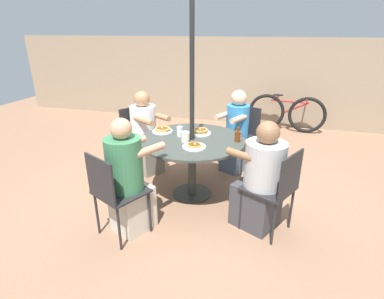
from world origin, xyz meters
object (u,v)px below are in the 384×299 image
at_px(drinking_glass_a, 180,131).
at_px(bicycle, 286,113).
at_px(pancake_plate_b, 201,132).
at_px(patio_table, 192,148).
at_px(patio_chair_west, 242,133).
at_px(diner_east, 128,181).
at_px(diner_north, 145,136).
at_px(patio_chair_east, 114,190).
at_px(pancake_plate_a, 194,146).
at_px(diner_west, 236,134).
at_px(pancake_plate_c, 162,130).
at_px(diner_south, 260,181).
at_px(syrup_bottle, 238,136).
at_px(coffee_cup, 185,137).
at_px(patio_chair_south, 277,186).
at_px(patio_chair_north, 138,134).

relative_size(drinking_glass_a, bicycle, 0.08).
bearing_deg(drinking_glass_a, pancake_plate_b, 35.44).
xyz_separation_m(patio_table, patio_chair_west, (0.46, 0.97, -0.09)).
bearing_deg(diner_east, diner_north, 133.02).
height_order(patio_chair_east, diner_east, diner_east).
height_order(patio_chair_west, drinking_glass_a, patio_chair_west).
bearing_deg(pancake_plate_b, pancake_plate_a, -84.19).
relative_size(diner_north, diner_east, 0.97).
height_order(diner_west, pancake_plate_a, diner_west).
bearing_deg(diner_west, diner_north, 43.00).
distance_m(patio_chair_east, pancake_plate_b, 1.29).
height_order(diner_north, pancake_plate_a, diner_north).
bearing_deg(pancake_plate_c, bicycle, 60.80).
bearing_deg(patio_table, diner_south, -26.96).
xyz_separation_m(diner_east, syrup_bottle, (0.90, 0.88, 0.24)).
height_order(diner_west, drinking_glass_a, diner_west).
relative_size(patio_chair_west, pancake_plate_c, 3.49).
height_order(pancake_plate_b, coffee_cup, coffee_cup).
height_order(diner_north, drinking_glass_a, diner_north).
relative_size(diner_east, patio_chair_west, 1.34).
distance_m(patio_table, diner_south, 0.90).
bearing_deg(diner_south, bicycle, 21.93).
height_order(patio_chair_west, pancake_plate_b, patio_chair_west).
xyz_separation_m(patio_chair_east, patio_chair_south, (1.42, 0.48, 0.00)).
bearing_deg(diner_east, diner_west, 90.18).
bearing_deg(patio_chair_north, diner_east, 51.46).
height_order(diner_south, diner_west, diner_west).
distance_m(diner_west, pancake_plate_c, 1.06).
distance_m(diner_east, pancake_plate_a, 0.78).
xyz_separation_m(patio_chair_north, diner_west, (1.32, 0.29, 0.02)).
bearing_deg(diner_north, pancake_plate_a, 81.63).
bearing_deg(syrup_bottle, bicycle, 78.08).
bearing_deg(pancake_plate_a, drinking_glass_a, 130.87).
xyz_separation_m(diner_south, drinking_glass_a, (-0.96, 0.46, 0.27)).
height_order(drinking_glass_a, bicycle, drinking_glass_a).
bearing_deg(patio_chair_west, drinking_glass_a, 81.22).
distance_m(patio_table, bicycle, 3.04).
bearing_deg(pancake_plate_b, patio_chair_west, 61.63).
relative_size(diner_west, syrup_bottle, 6.72).
xyz_separation_m(diner_south, syrup_bottle, (-0.30, 0.47, 0.28)).
bearing_deg(diner_north, syrup_bottle, 103.08).
xyz_separation_m(diner_west, pancake_plate_a, (-0.30, -1.06, 0.20)).
distance_m(diner_north, pancake_plate_a, 1.13).
xyz_separation_m(syrup_bottle, coffee_cup, (-0.55, -0.17, -0.01)).
relative_size(patio_chair_south, bicycle, 0.60).
bearing_deg(diner_west, patio_table, 90.00).
bearing_deg(bicycle, coffee_cup, -106.26).
relative_size(patio_table, diner_north, 1.07).
relative_size(diner_west, pancake_plate_b, 4.56).
xyz_separation_m(patio_table, pancake_plate_b, (0.05, 0.20, 0.14)).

